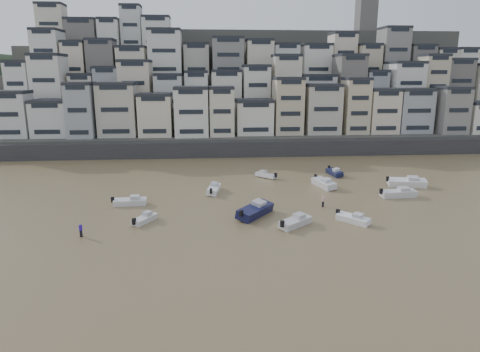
{
  "coord_description": "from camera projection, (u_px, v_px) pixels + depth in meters",
  "views": [
    {
      "loc": [
        -0.34,
        -31.02,
        19.07
      ],
      "look_at": [
        4.54,
        30.0,
        4.0
      ],
      "focal_mm": 32.0,
      "sensor_mm": 36.0,
      "label": 1
    }
  ],
  "objects": [
    {
      "name": "boat_d",
      "position": [
        398.0,
        192.0,
        66.26
      ],
      "size": [
        6.12,
        2.28,
        1.64
      ],
      "primitive_type": null,
      "rotation": [
        0.0,
        0.0,
        0.05
      ],
      "color": "silver",
      "rests_on": "ground"
    },
    {
      "name": "boat_e",
      "position": [
        324.0,
        182.0,
        72.02
      ],
      "size": [
        3.47,
        6.48,
        1.68
      ],
      "primitive_type": null,
      "rotation": [
        0.0,
        0.0,
        -1.32
      ],
      "color": "silver",
      "rests_on": "ground"
    },
    {
      "name": "boat_k",
      "position": [
        130.0,
        201.0,
        62.28
      ],
      "size": [
        5.25,
        1.98,
        1.41
      ],
      "primitive_type": null,
      "rotation": [
        0.0,
        0.0,
        0.06
      ],
      "color": "silver",
      "rests_on": "ground"
    },
    {
      "name": "person_blue",
      "position": [
        81.0,
        230.0,
        50.35
      ],
      "size": [
        0.44,
        0.44,
        1.74
      ],
      "primitive_type": null,
      "color": "#3117B1",
      "rests_on": "ground"
    },
    {
      "name": "boat_b",
      "position": [
        353.0,
        218.0,
        55.11
      ],
      "size": [
        4.38,
        4.66,
        1.32
      ],
      "primitive_type": null,
      "rotation": [
        0.0,
        0.0,
        -0.85
      ],
      "color": "white",
      "rests_on": "ground"
    },
    {
      "name": "hillside",
      "position": [
        253.0,
        91.0,
        134.12
      ],
      "size": [
        141.04,
        66.0,
        50.0
      ],
      "color": "#4C4C47",
      "rests_on": "ground"
    },
    {
      "name": "boat_a",
      "position": [
        295.0,
        221.0,
        53.82
      ],
      "size": [
        5.31,
        4.84,
        1.48
      ],
      "primitive_type": null,
      "rotation": [
        0.0,
        0.0,
        0.69
      ],
      "color": "silver",
      "rests_on": "ground"
    },
    {
      "name": "boat_f",
      "position": [
        214.0,
        188.0,
        68.85
      ],
      "size": [
        2.78,
        5.69,
        1.49
      ],
      "primitive_type": null,
      "rotation": [
        0.0,
        0.0,
        1.38
      ],
      "color": "white",
      "rests_on": "ground"
    },
    {
      "name": "person_pink",
      "position": [
        323.0,
        201.0,
        61.52
      ],
      "size": [
        0.44,
        0.44,
        1.74
      ],
      "primitive_type": null,
      "color": "#D79997",
      "rests_on": "ground"
    },
    {
      "name": "boat_h",
      "position": [
        266.0,
        174.0,
        78.42
      ],
      "size": [
        4.27,
        4.31,
        1.25
      ],
      "primitive_type": null,
      "rotation": [
        0.0,
        0.0,
        2.35
      ],
      "color": "silver",
      "rests_on": "ground"
    },
    {
      "name": "boat_i",
      "position": [
        334.0,
        172.0,
        80.22
      ],
      "size": [
        2.42,
        5.27,
        1.38
      ],
      "primitive_type": null,
      "rotation": [
        0.0,
        0.0,
        -1.42
      ],
      "color": "#12183A",
      "rests_on": "ground"
    },
    {
      "name": "ground",
      "position": [
        214.0,
        313.0,
        34.61
      ],
      "size": [
        400.0,
        400.0,
        0.0
      ],
      "primitive_type": "plane",
      "color": "olive",
      "rests_on": "ground"
    },
    {
      "name": "boat_c",
      "position": [
        255.0,
        209.0,
        57.54
      ],
      "size": [
        6.26,
        7.1,
        1.96
      ],
      "primitive_type": null,
      "rotation": [
        0.0,
        0.0,
        0.91
      ],
      "color": "#13153C",
      "rests_on": "ground"
    },
    {
      "name": "harbor_wall",
      "position": [
        252.0,
        149.0,
        97.88
      ],
      "size": [
        140.0,
        3.0,
        3.5
      ],
      "primitive_type": "cube",
      "color": "#38383A",
      "rests_on": "ground"
    },
    {
      "name": "boat_g",
      "position": [
        407.0,
        181.0,
        72.2
      ],
      "size": [
        7.12,
        3.64,
        1.85
      ],
      "primitive_type": null,
      "rotation": [
        0.0,
        0.0,
        -0.22
      ],
      "color": "white",
      "rests_on": "ground"
    },
    {
      "name": "boat_j",
      "position": [
        145.0,
        218.0,
        55.32
      ],
      "size": [
        3.46,
        4.44,
        1.18
      ],
      "primitive_type": null,
      "rotation": [
        0.0,
        0.0,
        1.02
      ],
      "color": "silver",
      "rests_on": "ground"
    }
  ]
}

